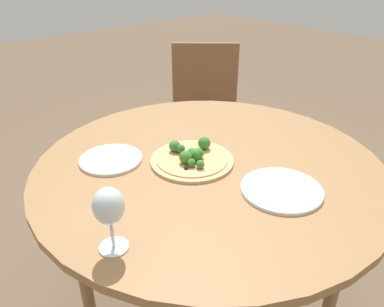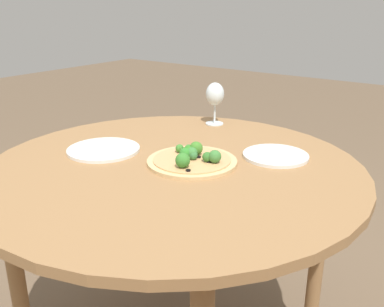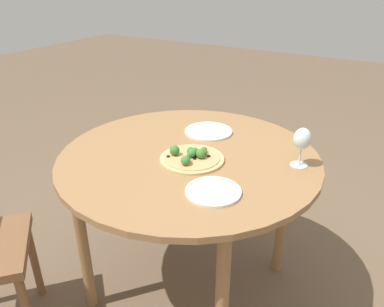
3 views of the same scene
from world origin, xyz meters
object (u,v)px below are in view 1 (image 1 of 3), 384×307
chair (205,118)px  plate_near (111,159)px  plate_far (281,190)px  pizza (192,157)px  wine_glass (109,208)px

chair → plate_near: size_ratio=4.48×
plate_far → plate_near: bearing=120.2°
pizza → plate_far: bearing=-74.9°
wine_glass → plate_near: 0.42m
chair → pizza: bearing=-93.3°
chair → plate_far: bearing=-79.9°
plate_near → plate_far: 0.54m
pizza → plate_near: 0.26m
chair → plate_near: bearing=-108.3°
pizza → plate_far: 0.31m
wine_glass → plate_near: size_ratio=0.81×
wine_glass → plate_far: bearing=-13.3°
chair → wine_glass: size_ratio=5.54×
chair → plate_far: chair is taller
plate_near → plate_far: (0.27, -0.47, 0.00)m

